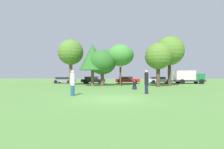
{
  "coord_description": "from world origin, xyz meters",
  "views": [
    {
      "loc": [
        0.48,
        -10.84,
        1.56
      ],
      "look_at": [
        -0.26,
        3.32,
        1.59
      ],
      "focal_mm": 26.51,
      "sensor_mm": 36.0,
      "label": 1
    }
  ],
  "objects_px": {
    "bystander_sitting": "(135,86)",
    "delivery_truck_green": "(187,77)",
    "person_catcher": "(146,82)",
    "parked_car_red": "(127,80)",
    "parked_car_black": "(93,80)",
    "parked_car_silver": "(159,80)",
    "tree_1": "(93,57)",
    "tree_0": "(71,53)",
    "tree_4": "(158,56)",
    "tree_5": "(169,51)",
    "parked_car_grey": "(64,80)",
    "tree_2": "(102,62)",
    "tree_3": "(120,55)",
    "person_thrower": "(73,83)",
    "frisbee": "(121,66)"
  },
  "relations": [
    {
      "from": "bystander_sitting",
      "to": "person_catcher",
      "type": "bearing_deg",
      "value": -81.12
    },
    {
      "from": "tree_1",
      "to": "parked_car_black",
      "type": "relative_size",
      "value": 1.45
    },
    {
      "from": "tree_5",
      "to": "parked_car_red",
      "type": "relative_size",
      "value": 1.62
    },
    {
      "from": "frisbee",
      "to": "parked_car_silver",
      "type": "height_order",
      "value": "frisbee"
    },
    {
      "from": "tree_1",
      "to": "parked_car_grey",
      "type": "xyz_separation_m",
      "value": [
        -6.6,
        6.8,
        -3.53
      ]
    },
    {
      "from": "frisbee",
      "to": "parked_car_silver",
      "type": "distance_m",
      "value": 18.39
    },
    {
      "from": "delivery_truck_green",
      "to": "tree_4",
      "type": "bearing_deg",
      "value": -131.62
    },
    {
      "from": "parked_car_red",
      "to": "parked_car_grey",
      "type": "bearing_deg",
      "value": 176.77
    },
    {
      "from": "parked_car_black",
      "to": "parked_car_silver",
      "type": "relative_size",
      "value": 0.99
    },
    {
      "from": "tree_1",
      "to": "delivery_truck_green",
      "type": "relative_size",
      "value": 1.15
    },
    {
      "from": "tree_2",
      "to": "parked_car_grey",
      "type": "height_order",
      "value": "tree_2"
    },
    {
      "from": "bystander_sitting",
      "to": "delivery_truck_green",
      "type": "bearing_deg",
      "value": 49.77
    },
    {
      "from": "tree_5",
      "to": "parked_car_grey",
      "type": "distance_m",
      "value": 19.18
    },
    {
      "from": "tree_5",
      "to": "frisbee",
      "type": "bearing_deg",
      "value": -123.4
    },
    {
      "from": "tree_4",
      "to": "parked_car_silver",
      "type": "relative_size",
      "value": 1.37
    },
    {
      "from": "tree_1",
      "to": "tree_0",
      "type": "bearing_deg",
      "value": 165.55
    },
    {
      "from": "tree_3",
      "to": "parked_car_grey",
      "type": "bearing_deg",
      "value": 148.4
    },
    {
      "from": "person_catcher",
      "to": "parked_car_red",
      "type": "relative_size",
      "value": 0.45
    },
    {
      "from": "tree_5",
      "to": "parked_car_silver",
      "type": "relative_size",
      "value": 1.65
    },
    {
      "from": "tree_2",
      "to": "delivery_truck_green",
      "type": "relative_size",
      "value": 0.97
    },
    {
      "from": "person_catcher",
      "to": "tree_1",
      "type": "relative_size",
      "value": 0.32
    },
    {
      "from": "parked_car_red",
      "to": "parked_car_silver",
      "type": "bearing_deg",
      "value": 4.0
    },
    {
      "from": "bystander_sitting",
      "to": "parked_car_black",
      "type": "xyz_separation_m",
      "value": [
        -6.49,
        11.8,
        0.28
      ]
    },
    {
      "from": "tree_1",
      "to": "frisbee",
      "type": "bearing_deg",
      "value": -68.44
    },
    {
      "from": "parked_car_red",
      "to": "delivery_truck_green",
      "type": "xyz_separation_m",
      "value": [
        10.71,
        0.29,
        0.57
      ]
    },
    {
      "from": "parked_car_red",
      "to": "parked_car_silver",
      "type": "height_order",
      "value": "parked_car_red"
    },
    {
      "from": "bystander_sitting",
      "to": "tree_3",
      "type": "relative_size",
      "value": 0.16
    },
    {
      "from": "parked_car_red",
      "to": "parked_car_silver",
      "type": "distance_m",
      "value": 5.85
    },
    {
      "from": "person_catcher",
      "to": "parked_car_grey",
      "type": "bearing_deg",
      "value": -67.01
    },
    {
      "from": "tree_3",
      "to": "parked_car_silver",
      "type": "bearing_deg",
      "value": 42.57
    },
    {
      "from": "tree_1",
      "to": "parked_car_red",
      "type": "height_order",
      "value": "tree_1"
    },
    {
      "from": "tree_2",
      "to": "parked_car_black",
      "type": "xyz_separation_m",
      "value": [
        -2.38,
        6.0,
        -2.69
      ]
    },
    {
      "from": "parked_car_black",
      "to": "person_catcher",
      "type": "bearing_deg",
      "value": -66.35
    },
    {
      "from": "tree_0",
      "to": "tree_4",
      "type": "distance_m",
      "value": 12.65
    },
    {
      "from": "tree_4",
      "to": "parked_car_red",
      "type": "distance_m",
      "value": 9.16
    },
    {
      "from": "parked_car_grey",
      "to": "delivery_truck_green",
      "type": "xyz_separation_m",
      "value": [
        22.47,
        -0.26,
        0.64
      ]
    },
    {
      "from": "parked_car_black",
      "to": "person_thrower",
      "type": "bearing_deg",
      "value": -85.93
    },
    {
      "from": "person_thrower",
      "to": "tree_1",
      "type": "relative_size",
      "value": 0.32
    },
    {
      "from": "tree_2",
      "to": "parked_car_red",
      "type": "height_order",
      "value": "tree_2"
    },
    {
      "from": "person_catcher",
      "to": "tree_1",
      "type": "xyz_separation_m",
      "value": [
        -6.14,
        9.74,
        3.15
      ]
    },
    {
      "from": "tree_4",
      "to": "parked_car_red",
      "type": "bearing_deg",
      "value": 116.43
    },
    {
      "from": "tree_5",
      "to": "delivery_truck_green",
      "type": "distance_m",
      "value": 8.96
    },
    {
      "from": "delivery_truck_green",
      "to": "tree_1",
      "type": "bearing_deg",
      "value": -158.16
    },
    {
      "from": "tree_0",
      "to": "tree_5",
      "type": "bearing_deg",
      "value": -3.21
    },
    {
      "from": "person_catcher",
      "to": "parked_car_black",
      "type": "distance_m",
      "value": 17.36
    },
    {
      "from": "person_thrower",
      "to": "frisbee",
      "type": "bearing_deg",
      "value": 0.78
    },
    {
      "from": "tree_4",
      "to": "parked_car_red",
      "type": "relative_size",
      "value": 1.35
    },
    {
      "from": "parked_car_black",
      "to": "parked_car_grey",
      "type": "bearing_deg",
      "value": 172.21
    },
    {
      "from": "parked_car_grey",
      "to": "tree_0",
      "type": "bearing_deg",
      "value": -62.55
    },
    {
      "from": "parked_car_silver",
      "to": "bystander_sitting",
      "type": "bearing_deg",
      "value": -114.38
    }
  ]
}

